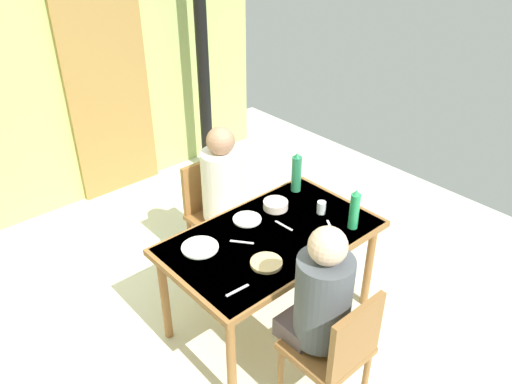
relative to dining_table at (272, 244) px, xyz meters
The scene contains 21 objects.
ground_plane 0.76m from the dining_table, 150.20° to the left, with size 5.78×5.78×0.00m, color silver.
wall_back 2.53m from the dining_table, 98.21° to the left, with size 4.35×0.10×2.62m, color #A9BE66.
door_wooden 2.37m from the dining_table, 86.59° to the left, with size 0.80×0.05×2.00m, color olive.
stove_pipe_column 2.40m from the dining_table, 63.78° to the left, with size 0.12×0.12×2.62m, color black.
dining_table is the anchor object (origin of this frame).
chair_near_diner 0.81m from the dining_table, 107.16° to the right, with size 0.40×0.40×0.87m.
chair_far_diner 0.78m from the dining_table, 81.82° to the left, with size 0.40×0.40×0.87m.
person_near_diner 0.68m from the dining_table, 110.61° to the right, with size 0.30×0.37×0.77m.
person_far_diner 0.65m from the dining_table, 80.06° to the left, with size 0.30×0.37×0.77m.
water_bottle_green_near 0.62m from the dining_table, 29.54° to the left, with size 0.07×0.07×0.30m.
water_bottle_green_far 0.57m from the dining_table, 32.33° to the right, with size 0.06×0.06×0.28m.
serving_bowl_center 0.33m from the dining_table, 42.07° to the left, with size 0.17×0.17×0.06m, color silver.
dinner_plate_near_left 0.47m from the dining_table, 155.55° to the left, with size 0.23×0.23×0.01m, color white.
dinner_plate_near_right 0.24m from the dining_table, 91.63° to the left, with size 0.19×0.19×0.01m, color white.
drinking_glass_by_near_diner 0.44m from the dining_table, ahead, with size 0.06×0.06×0.09m, color silver.
drinking_glass_by_far_diner 0.35m from the dining_table, 68.12° to the right, with size 0.06×0.06×0.10m, color silver.
bread_plate_sliced 0.30m from the dining_table, 139.40° to the right, with size 0.19×0.19×0.02m, color #DBB77A.
cutlery_knife_near 0.56m from the dining_table, 153.00° to the right, with size 0.15×0.02×0.00m, color silver.
cutlery_fork_near 0.22m from the dining_table, 160.82° to the left, with size 0.15×0.02×0.00m, color silver.
cutlery_knife_far 0.40m from the dining_table, 28.76° to the right, with size 0.15×0.02×0.00m, color silver.
cutlery_fork_far 0.15m from the dining_table, ahead, with size 0.15×0.02×0.00m, color silver.
Camera 1 is at (-1.45, -2.07, 2.61)m, focal length 35.47 mm.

